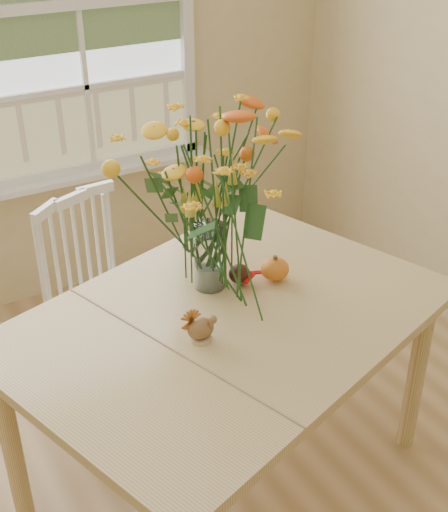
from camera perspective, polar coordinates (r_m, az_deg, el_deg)
dining_table at (r=2.41m, az=0.24°, el=-6.65°), size 1.73×1.45×0.79m
windsor_chair at (r=3.05m, az=-10.68°, el=-2.68°), size 0.54×0.53×0.92m
flower_vase at (r=2.33m, az=-1.30°, el=5.28°), size 0.52×0.52×0.62m
pumpkin at (r=2.53m, az=4.25°, el=-1.17°), size 0.11×0.11×0.08m
turkey_figurine at (r=2.21m, az=-1.96°, el=-6.07°), size 0.09×0.07×0.11m
dark_gourd at (r=2.51m, az=1.29°, el=-1.56°), size 0.12×0.08×0.07m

